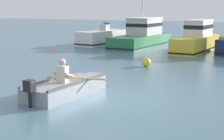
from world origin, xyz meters
name	(u,v)px	position (x,y,z in m)	size (l,w,h in m)	color
ground_plane	(104,98)	(0.00, 0.00, 0.00)	(120.00, 120.00, 0.00)	slate
rowboat_with_person	(67,87)	(-1.23, -0.17, 0.25)	(1.94, 3.71, 1.19)	gray
moored_boat_white	(102,38)	(-7.74, 14.06, 0.50)	(2.18, 4.67, 1.62)	white
moored_boat_green	(142,36)	(-4.68, 14.43, 0.74)	(2.39, 6.61, 4.67)	#287042
moored_boat_yellow	(197,40)	(-0.45, 13.10, 0.74)	(1.82, 5.64, 1.97)	gold
mooring_buoy	(146,62)	(-1.04, 6.12, 0.21)	(0.42, 0.42, 0.42)	yellow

